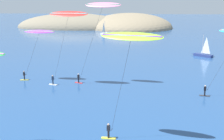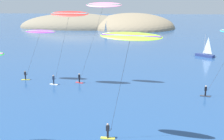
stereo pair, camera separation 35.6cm
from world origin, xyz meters
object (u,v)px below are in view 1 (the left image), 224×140
Objects in this scene: kitesurfer_red at (67,18)px; kitesurfer_pink at (101,11)px; sailboat_near at (202,54)px; sailboat_far at (105,33)px; kitesurfer_lime at (129,45)px; kitesurfer_purple at (38,35)px.

kitesurfer_pink is at bearing 11.66° from kitesurfer_red.
sailboat_near and sailboat_far have the same top height.
kitesurfer_pink is at bearing -129.57° from sailboat_near.
kitesurfer_lime is (13.73, -93.46, 9.45)m from sailboat_far.
kitesurfer_purple is at bearing 157.53° from kitesurfer_red.
kitesurfer_lime is at bearing -81.64° from sailboat_far.
kitesurfer_lime reaches higher than sailboat_far.
kitesurfer_pink is at bearing -83.51° from sailboat_far.
kitesurfer_red is (5.96, -2.46, 3.10)m from kitesurfer_purple.
kitesurfer_pink reaches higher than sailboat_near.
sailboat_near is 37.58m from kitesurfer_pink.
kitesurfer_purple is (-16.61, 21.10, -1.84)m from kitesurfer_lime.
kitesurfer_purple is 0.74× the size of kitesurfer_red.
sailboat_near is at bearing -56.07° from sailboat_far.
sailboat_far is 94.94m from kitesurfer_lime.
kitesurfer_purple is at bearing -92.28° from sailboat_far.
kitesurfer_lime is at bearing -110.20° from sailboat_near.
kitesurfer_pink is (-5.34, 19.73, 2.39)m from kitesurfer_lime.
kitesurfer_red is at bearing 119.75° from kitesurfer_lime.
kitesurfer_lime is at bearing -60.25° from kitesurfer_red.
sailboat_near is at bearing 50.43° from kitesurfer_pink.
kitesurfer_pink is at bearing 105.16° from kitesurfer_lime.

